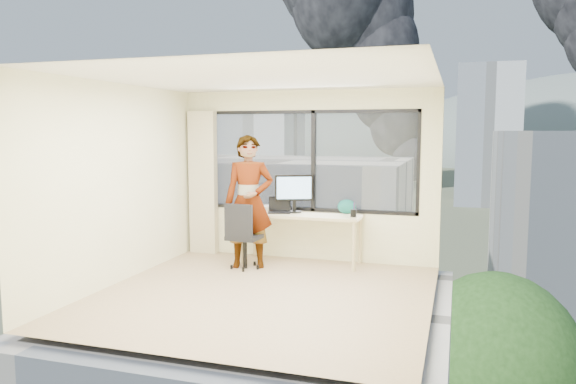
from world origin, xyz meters
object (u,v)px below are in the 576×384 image
at_px(person, 249,202).
at_px(handbag, 347,207).
at_px(game_console, 265,207).
at_px(laptop, 279,206).
at_px(desk, 301,238).
at_px(monitor, 294,193).
at_px(chair, 245,235).

height_order(person, handbag, person).
xyz_separation_m(game_console, handbag, (1.30, -0.02, 0.07)).
bearing_deg(laptop, game_console, 127.89).
xyz_separation_m(person, game_console, (0.01, 0.67, -0.18)).
relative_size(desk, laptop, 5.08).
xyz_separation_m(person, handbag, (1.31, 0.65, -0.11)).
bearing_deg(laptop, monitor, 13.81).
bearing_deg(game_console, person, -106.58).
bearing_deg(handbag, person, -136.39).
height_order(person, game_console, person).
bearing_deg(desk, laptop, 179.90).
distance_m(chair, laptop, 0.75).
height_order(chair, person, person).
xyz_separation_m(desk, chair, (-0.69, -0.55, 0.12)).
height_order(desk, handbag, handbag).
relative_size(desk, chair, 1.83).
relative_size(game_console, laptop, 0.89).
relative_size(chair, game_console, 3.13).
xyz_separation_m(desk, game_console, (-0.66, 0.23, 0.41)).
distance_m(monitor, laptop, 0.29).
bearing_deg(laptop, person, -141.81).
bearing_deg(chair, desk, 42.72).
bearing_deg(game_console, monitor, -28.88).
height_order(monitor, game_console, monitor).
bearing_deg(desk, game_console, 160.73).
height_order(desk, person, person).
bearing_deg(person, chair, -119.66).
xyz_separation_m(desk, handbag, (0.65, 0.21, 0.48)).
distance_m(chair, game_console, 0.84).
relative_size(person, game_console, 6.14).
bearing_deg(desk, person, -146.56).
bearing_deg(game_console, chair, -108.30).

